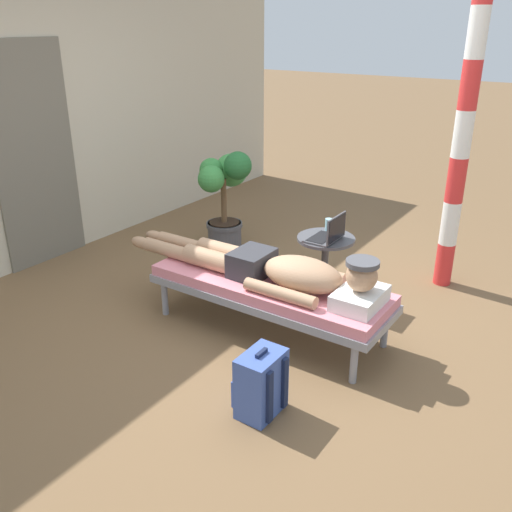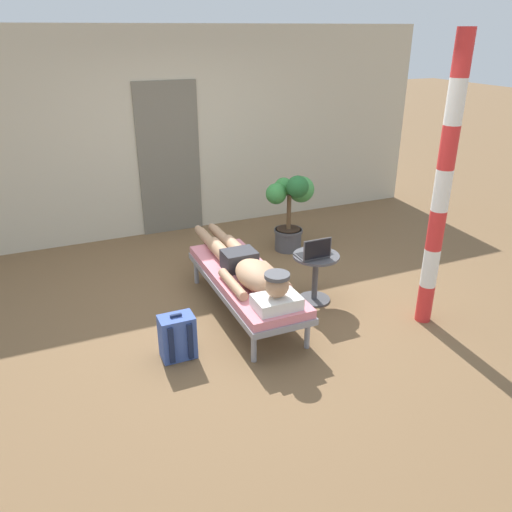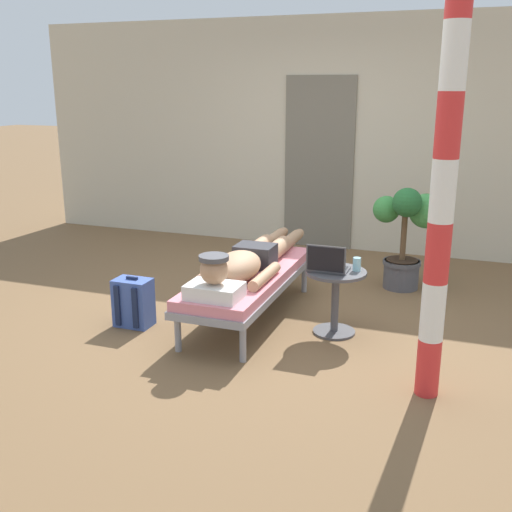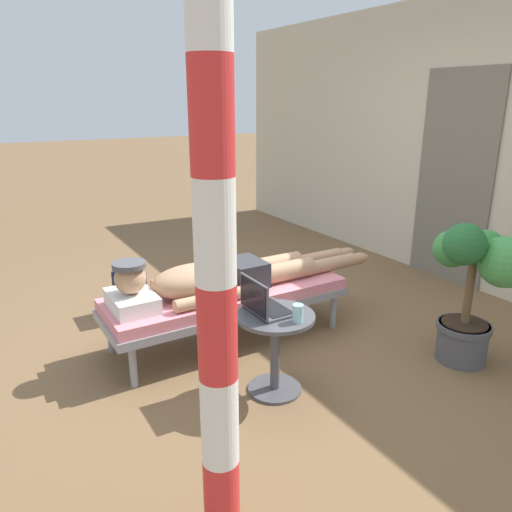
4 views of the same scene
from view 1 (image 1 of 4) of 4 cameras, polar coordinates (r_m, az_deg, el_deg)
ground_plane at (r=4.41m, az=-0.40°, el=-6.60°), size 40.00×40.00×0.00m
house_wall_back at (r=5.64m, az=-22.39°, el=12.93°), size 7.60×0.20×2.70m
house_door_panel at (r=5.58m, az=-21.70°, el=9.45°), size 0.84×0.03×2.04m
lounge_chair at (r=4.13m, az=1.37°, el=-3.36°), size 0.62×1.83×0.42m
person_reclining at (r=4.03m, az=1.92°, el=-1.30°), size 0.53×2.17×0.33m
side_table at (r=4.69m, az=7.08°, el=0.01°), size 0.48×0.48×0.52m
laptop at (r=4.54m, az=7.45°, el=2.24°), size 0.31×0.24×0.23m
drink_glass at (r=4.76m, az=7.46°, el=3.18°), size 0.06×0.06×0.11m
backpack at (r=3.38m, az=0.48°, el=-12.95°), size 0.30×0.26×0.42m
potted_plant at (r=5.59m, az=-3.15°, el=6.69°), size 0.67×0.55×1.02m
porch_post at (r=4.88m, az=20.41°, el=11.61°), size 0.15×0.15×2.66m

